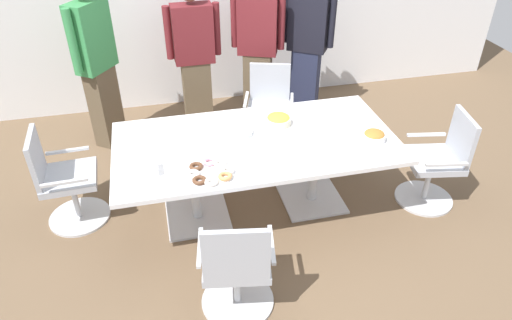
# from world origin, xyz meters

# --- Properties ---
(ground_plane) EXTENTS (10.00, 10.00, 0.01)m
(ground_plane) POSITION_xyz_m (0.00, 0.00, -0.01)
(ground_plane) COLOR brown
(conference_table) EXTENTS (2.40, 1.20, 0.75)m
(conference_table) POSITION_xyz_m (0.00, 0.00, 0.63)
(conference_table) COLOR white
(conference_table) RESTS_ON ground
(office_chair_0) EXTENTS (0.56, 0.56, 0.91)m
(office_chair_0) POSITION_xyz_m (-1.66, 0.24, 0.41)
(office_chair_0) COLOR silver
(office_chair_0) RESTS_ON ground
(office_chair_1) EXTENTS (0.63, 0.63, 0.91)m
(office_chair_1) POSITION_xyz_m (-0.39, -1.07, 0.41)
(office_chair_1) COLOR silver
(office_chair_1) RESTS_ON ground
(office_chair_2) EXTENTS (0.63, 0.63, 0.91)m
(office_chair_2) POSITION_xyz_m (1.66, -0.25, 0.41)
(office_chair_2) COLOR silver
(office_chair_2) RESTS_ON ground
(office_chair_3) EXTENTS (0.68, 0.68, 0.91)m
(office_chair_3) POSITION_xyz_m (0.40, 1.07, 0.41)
(office_chair_3) COLOR silver
(office_chair_3) RESTS_ON ground
(person_standing_0) EXTENTS (0.43, 0.54, 1.86)m
(person_standing_0) POSITION_xyz_m (-1.34, 1.56, 0.98)
(person_standing_0) COLOR brown
(person_standing_0) RESTS_ON ground
(person_standing_1) EXTENTS (0.61, 0.23, 1.70)m
(person_standing_1) POSITION_xyz_m (-0.30, 1.71, 0.88)
(person_standing_1) COLOR brown
(person_standing_1) RESTS_ON ground
(person_standing_2) EXTENTS (0.60, 0.37, 1.78)m
(person_standing_2) POSITION_xyz_m (0.42, 1.70, 0.93)
(person_standing_2) COLOR brown
(person_standing_2) RESTS_ON ground
(person_standing_3) EXTENTS (0.55, 0.43, 1.77)m
(person_standing_3) POSITION_xyz_m (1.01, 1.68, 0.92)
(person_standing_3) COLOR #232842
(person_standing_3) RESTS_ON ground
(snack_bowl_chips_yellow) EXTENTS (0.23, 0.23, 0.10)m
(snack_bowl_chips_yellow) POSITION_xyz_m (0.26, 0.23, 0.80)
(snack_bowl_chips_yellow) COLOR beige
(snack_bowl_chips_yellow) RESTS_ON conference_table
(snack_bowl_pretzels) EXTENTS (0.19, 0.19, 0.10)m
(snack_bowl_pretzels) POSITION_xyz_m (0.97, -0.23, 0.80)
(snack_bowl_pretzels) COLOR white
(snack_bowl_pretzels) RESTS_ON conference_table
(donut_platter) EXTENTS (0.37, 0.37, 0.04)m
(donut_platter) POSITION_xyz_m (-0.45, -0.40, 0.77)
(donut_platter) COLOR white
(donut_platter) RESTS_ON conference_table
(plate_stack) EXTENTS (0.22, 0.22, 0.04)m
(plate_stack) POSITION_xyz_m (-0.11, 0.14, 0.77)
(plate_stack) COLOR white
(plate_stack) RESTS_ON conference_table
(napkin_pile) EXTENTS (0.15, 0.15, 0.08)m
(napkin_pile) POSITION_xyz_m (-0.91, -0.27, 0.79)
(napkin_pile) COLOR white
(napkin_pile) RESTS_ON conference_table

